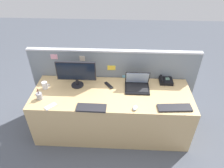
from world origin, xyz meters
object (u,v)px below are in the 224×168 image
object	(u,v)px
desktop_monitor	(76,72)
desk_phone	(165,81)
pen_cup	(39,96)
tv_remote	(109,85)
keyboard_main	(175,108)
keyboard_spare	(91,108)
laptop	(137,84)
cell_phone_silver_slab	(51,106)
coffee_mug	(45,85)
computer_mouse_right_hand	(135,108)

from	to	relation	value
desktop_monitor	desk_phone	bearing A→B (deg)	5.89
pen_cup	tv_remote	world-z (taller)	pen_cup
keyboard_main	keyboard_spare	world-z (taller)	same
desktop_monitor	keyboard_spare	xyz separation A→B (m)	(0.26, -0.48, -0.21)
keyboard_main	keyboard_spare	size ratio (longest dim) A/B	1.14
laptop	tv_remote	bearing A→B (deg)	177.90
desktop_monitor	cell_phone_silver_slab	bearing A→B (deg)	-119.01
desk_phone	laptop	bearing A→B (deg)	-161.06
laptop	desk_phone	world-z (taller)	laptop
tv_remote	coffee_mug	world-z (taller)	coffee_mug
tv_remote	coffee_mug	xyz separation A→B (m)	(-0.89, -0.10, 0.04)
keyboard_main	coffee_mug	world-z (taller)	coffee_mug
desktop_monitor	keyboard_main	size ratio (longest dim) A/B	1.29
laptop	desk_phone	xyz separation A→B (m)	(0.42, 0.15, -0.03)
desktop_monitor	computer_mouse_right_hand	bearing A→B (deg)	-29.51
laptop	pen_cup	world-z (taller)	laptop
coffee_mug	desk_phone	bearing A→B (deg)	7.63
laptop	keyboard_main	xyz separation A→B (m)	(0.45, -0.41, -0.05)
desktop_monitor	pen_cup	size ratio (longest dim) A/B	3.09
keyboard_main	pen_cup	size ratio (longest dim) A/B	2.39
desk_phone	pen_cup	distance (m)	1.78
laptop	coffee_mug	size ratio (longest dim) A/B	2.99
desktop_monitor	coffee_mug	distance (m)	0.48
pen_cup	tv_remote	size ratio (longest dim) A/B	1.05
keyboard_spare	computer_mouse_right_hand	bearing A→B (deg)	3.02
keyboard_main	pen_cup	world-z (taller)	pen_cup
cell_phone_silver_slab	coffee_mug	distance (m)	0.42
desk_phone	computer_mouse_right_hand	bearing A→B (deg)	-128.46
laptop	keyboard_main	size ratio (longest dim) A/B	0.80
desktop_monitor	desk_phone	size ratio (longest dim) A/B	2.88
tv_remote	computer_mouse_right_hand	bearing A→B (deg)	-88.78
desk_phone	tv_remote	bearing A→B (deg)	-171.02
desk_phone	keyboard_spare	size ratio (longest dim) A/B	0.51
desk_phone	keyboard_spare	world-z (taller)	desk_phone
laptop	pen_cup	xyz separation A→B (m)	(-1.30, -0.31, -0.01)
laptop	keyboard_main	world-z (taller)	laptop
keyboard_spare	computer_mouse_right_hand	size ratio (longest dim) A/B	3.74
computer_mouse_right_hand	tv_remote	size ratio (longest dim) A/B	0.59
computer_mouse_right_hand	coffee_mug	size ratio (longest dim) A/B	0.88
computer_mouse_right_hand	coffee_mug	bearing A→B (deg)	-179.32
computer_mouse_right_hand	pen_cup	size ratio (longest dim) A/B	0.56
pen_cup	coffee_mug	world-z (taller)	pen_cup
keyboard_main	computer_mouse_right_hand	xyz separation A→B (m)	(-0.50, -0.03, 0.01)
computer_mouse_right_hand	pen_cup	bearing A→B (deg)	-169.26
pen_cup	cell_phone_silver_slab	distance (m)	0.24
desktop_monitor	tv_remote	world-z (taller)	desktop_monitor
laptop	tv_remote	distance (m)	0.41
laptop	keyboard_spare	bearing A→B (deg)	-141.80
desk_phone	pen_cup	size ratio (longest dim) A/B	1.07
keyboard_spare	coffee_mug	size ratio (longest dim) A/B	3.29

